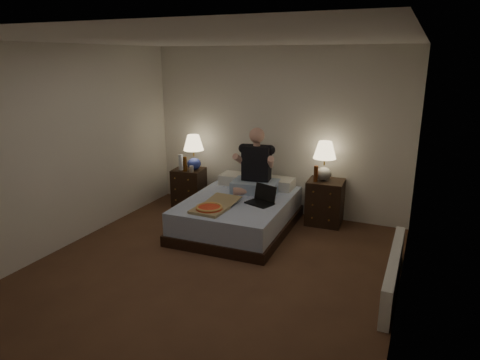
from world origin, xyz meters
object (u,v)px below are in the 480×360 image
at_px(person, 256,161).
at_px(nightstand_right, 325,202).
at_px(beer_bottle_left, 185,164).
at_px(beer_bottle_right, 316,174).
at_px(lamp_right, 324,161).
at_px(laptop, 260,195).
at_px(pizza_box, 209,208).
at_px(lamp_left, 194,152).
at_px(nightstand_left, 189,187).
at_px(water_bottle, 181,162).
at_px(radiator, 393,272).
at_px(soda_can, 192,169).
at_px(bed, 238,214).

bearing_deg(person, nightstand_right, 10.16).
height_order(beer_bottle_left, beer_bottle_right, beer_bottle_right).
bearing_deg(lamp_right, nightstand_right, -9.32).
bearing_deg(laptop, person, 136.53).
height_order(laptop, pizza_box, laptop).
bearing_deg(lamp_left, lamp_right, 2.77).
bearing_deg(lamp_right, lamp_left, -177.23).
height_order(nightstand_left, lamp_left, lamp_left).
bearing_deg(lamp_right, nightstand_left, -176.99).
bearing_deg(water_bottle, radiator, -21.80).
relative_size(soda_can, pizza_box, 0.13).
relative_size(nightstand_right, water_bottle, 2.59).
relative_size(nightstand_right, pizza_box, 0.85).
relative_size(lamp_left, person, 0.60).
bearing_deg(radiator, bed, 158.63).
xyz_separation_m(lamp_left, lamp_right, (2.06, 0.10, 0.04)).
distance_m(nightstand_right, pizza_box, 1.78).
bearing_deg(bed, pizza_box, -104.76).
bearing_deg(person, radiator, -38.40).
height_order(laptop, radiator, laptop).
distance_m(nightstand_right, radiator, 1.89).
distance_m(water_bottle, pizza_box, 1.58).
bearing_deg(beer_bottle_left, bed, -22.51).
height_order(beer_bottle_right, person, person).
height_order(water_bottle, beer_bottle_right, beer_bottle_right).
bearing_deg(bed, nightstand_right, 32.13).
height_order(nightstand_left, beer_bottle_left, beer_bottle_left).
relative_size(lamp_right, radiator, 0.35).
bearing_deg(nightstand_left, lamp_right, -3.81).
distance_m(water_bottle, beer_bottle_right, 2.16).
relative_size(bed, water_bottle, 7.16).
height_order(water_bottle, laptop, water_bottle).
xyz_separation_m(lamp_left, pizza_box, (0.91, -1.22, -0.40)).
relative_size(bed, nightstand_left, 2.95).
bearing_deg(soda_can, bed, -24.64).
distance_m(beer_bottle_left, pizza_box, 1.48).
relative_size(lamp_left, soda_can, 5.60).
distance_m(lamp_right, beer_bottle_left, 2.16).
height_order(beer_bottle_right, laptop, beer_bottle_right).
relative_size(person, pizza_box, 1.22).
distance_m(beer_bottle_right, person, 0.87).
relative_size(lamp_right, water_bottle, 2.24).
bearing_deg(beer_bottle_right, pizza_box, -131.50).
distance_m(beer_bottle_left, radiator, 3.55).
bearing_deg(soda_can, beer_bottle_right, 3.97).
height_order(water_bottle, radiator, water_bottle).
distance_m(lamp_left, laptop, 1.59).
bearing_deg(lamp_right, beer_bottle_left, -173.44).
relative_size(lamp_right, beer_bottle_left, 2.43).
bearing_deg(radiator, beer_bottle_left, 158.24).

